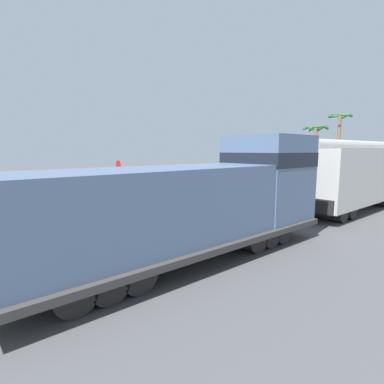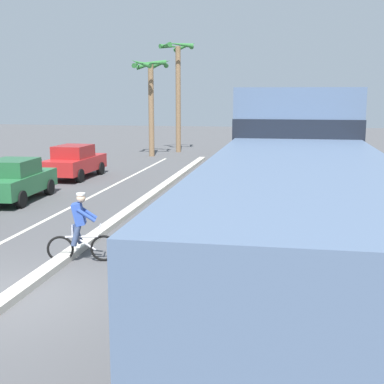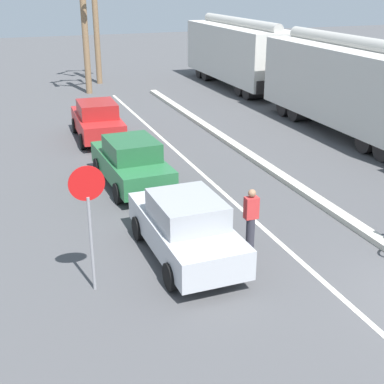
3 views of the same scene
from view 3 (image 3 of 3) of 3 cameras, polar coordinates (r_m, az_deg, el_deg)
name	(u,v)px [view 3 (image 3 of 3)]	position (r m, az deg, el deg)	size (l,w,h in m)	color
median_curb	(318,200)	(16.81, 13.26, -0.85)	(0.36, 36.00, 0.16)	beige
lane_stripe	(247,213)	(15.72, 5.86, -2.29)	(0.14, 36.00, 0.01)	silver
hopper_car_lead	(351,86)	(24.37, 16.65, 10.75)	(2.90, 10.60, 4.18)	beige
hopper_car_middle	(238,53)	(34.26, 4.95, 14.55)	(2.90, 10.60, 4.18)	beige
parked_car_silver	(185,227)	(12.94, -0.71, -3.74)	(1.89, 4.23, 1.62)	#B7BABF
parked_car_green	(131,162)	(17.59, -6.49, 3.19)	(1.98, 4.27, 1.62)	#286B3D
parked_car_red	(97,120)	(23.11, -10.06, 7.54)	(1.94, 4.25, 1.62)	red
stop_sign	(88,205)	(11.32, -11.00, -1.37)	(0.76, 0.08, 2.88)	gray
palm_tree_far	(83,9)	(32.43, -11.52, 18.61)	(2.62, 2.74, 6.42)	#846647
pedestrian_by_cars	(251,218)	(13.40, 6.30, -2.80)	(0.34, 0.22, 1.62)	#33333D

